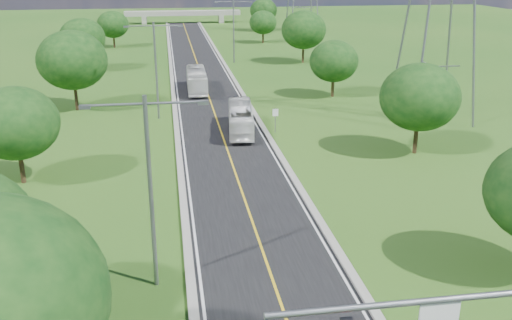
# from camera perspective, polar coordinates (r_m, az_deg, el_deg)

# --- Properties ---
(ground) EXTENTS (260.00, 260.00, 0.00)m
(ground) POSITION_cam_1_polar(r_m,az_deg,el_deg) (76.05, -5.09, 7.30)
(ground) COLOR #245317
(ground) RESTS_ON ground
(road) EXTENTS (8.00, 150.00, 0.06)m
(road) POSITION_cam_1_polar(r_m,az_deg,el_deg) (81.90, -5.40, 8.18)
(road) COLOR black
(road) RESTS_ON ground
(curb_left) EXTENTS (0.50, 150.00, 0.22)m
(curb_left) POSITION_cam_1_polar(r_m,az_deg,el_deg) (81.74, -8.40, 8.10)
(curb_left) COLOR gray
(curb_left) RESTS_ON ground
(curb_right) EXTENTS (0.50, 150.00, 0.22)m
(curb_right) POSITION_cam_1_polar(r_m,az_deg,el_deg) (82.25, -2.42, 8.36)
(curb_right) COLOR gray
(curb_right) RESTS_ON ground
(speed_limit_sign) EXTENTS (0.55, 0.09, 2.40)m
(speed_limit_sign) POSITION_cam_1_polar(r_m,az_deg,el_deg) (55.05, 1.95, 4.37)
(speed_limit_sign) COLOR slate
(speed_limit_sign) RESTS_ON ground
(overpass) EXTENTS (30.00, 3.00, 3.20)m
(overpass) POSITION_cam_1_polar(r_m,az_deg,el_deg) (154.87, -7.33, 14.30)
(overpass) COLOR gray
(overpass) RESTS_ON ground
(streetlight_near_left) EXTENTS (5.90, 0.25, 10.00)m
(streetlight_near_left) POSITION_cam_1_polar(r_m,az_deg,el_deg) (28.05, -10.59, -1.72)
(streetlight_near_left) COLOR slate
(streetlight_near_left) RESTS_ON ground
(streetlight_mid_left) EXTENTS (5.90, 0.25, 10.00)m
(streetlight_mid_left) POSITION_cam_1_polar(r_m,az_deg,el_deg) (60.04, -10.01, 9.60)
(streetlight_mid_left) COLOR slate
(streetlight_mid_left) RESTS_ON ground
(streetlight_far_right) EXTENTS (5.90, 0.25, 10.00)m
(streetlight_far_right) POSITION_cam_1_polar(r_m,az_deg,el_deg) (93.38, -2.25, 13.31)
(streetlight_far_right) COLOR slate
(streetlight_far_right) RESTS_ON ground
(tree_lb) EXTENTS (6.30, 6.30, 7.33)m
(tree_lb) POSITION_cam_1_polar(r_m,az_deg,el_deg) (45.06, -22.92, 3.41)
(tree_lb) COLOR black
(tree_lb) RESTS_ON ground
(tree_lc) EXTENTS (7.56, 7.56, 8.79)m
(tree_lc) POSITION_cam_1_polar(r_m,az_deg,el_deg) (65.80, -17.91, 9.49)
(tree_lc) COLOR black
(tree_lc) RESTS_ON ground
(tree_ld) EXTENTS (6.72, 6.72, 7.82)m
(tree_ld) POSITION_cam_1_polar(r_m,az_deg,el_deg) (89.70, -16.99, 11.61)
(tree_ld) COLOR black
(tree_ld) RESTS_ON ground
(tree_le) EXTENTS (5.88, 5.88, 6.84)m
(tree_le) POSITION_cam_1_polar(r_m,az_deg,el_deg) (113.20, -14.13, 13.02)
(tree_le) COLOR black
(tree_le) RESTS_ON ground
(tree_rb) EXTENTS (6.72, 6.72, 7.82)m
(tree_rb) POSITION_cam_1_polar(r_m,az_deg,el_deg) (50.11, 16.05, 6.06)
(tree_rb) COLOR black
(tree_rb) RESTS_ON ground
(tree_rc) EXTENTS (5.88, 5.88, 6.84)m
(tree_rc) POSITION_cam_1_polar(r_m,az_deg,el_deg) (70.09, 7.79, 9.77)
(tree_rc) COLOR black
(tree_rc) RESTS_ON ground
(tree_rd) EXTENTS (7.14, 7.14, 8.30)m
(tree_rd) POSITION_cam_1_polar(r_m,az_deg,el_deg) (93.43, 4.79, 12.84)
(tree_rd) COLOR black
(tree_rd) RESTS_ON ground
(tree_re) EXTENTS (5.46, 5.46, 6.35)m
(tree_re) POSITION_cam_1_polar(r_m,az_deg,el_deg) (116.45, 0.71, 13.59)
(tree_re) COLOR black
(tree_re) RESTS_ON ground
(tree_rf) EXTENTS (6.30, 6.30, 7.33)m
(tree_rf) POSITION_cam_1_polar(r_m,az_deg,el_deg) (136.61, 0.76, 14.72)
(tree_rf) COLOR black
(tree_rf) RESTS_ON ground
(bus_outbound) EXTENTS (3.20, 9.67, 2.64)m
(bus_outbound) POSITION_cam_1_polar(r_m,az_deg,el_deg) (55.11, -1.55, 4.15)
(bus_outbound) COLOR silver
(bus_outbound) RESTS_ON road
(bus_inbound) EXTENTS (2.52, 9.97, 2.77)m
(bus_inbound) POSITION_cam_1_polar(r_m,az_deg,el_deg) (73.24, -5.95, 7.95)
(bus_inbound) COLOR white
(bus_inbound) RESTS_ON road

